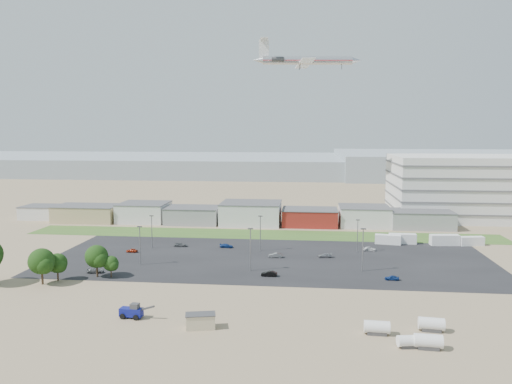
# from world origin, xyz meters

# --- Properties ---
(ground) EXTENTS (700.00, 700.00, 0.00)m
(ground) POSITION_xyz_m (0.00, 0.00, 0.00)
(ground) COLOR #867355
(ground) RESTS_ON ground
(parking_lot) EXTENTS (120.00, 50.00, 0.01)m
(parking_lot) POSITION_xyz_m (5.00, 20.00, 0.01)
(parking_lot) COLOR black
(parking_lot) RESTS_ON ground
(grass_strip) EXTENTS (160.00, 16.00, 0.02)m
(grass_strip) POSITION_xyz_m (0.00, 52.00, 0.01)
(grass_strip) COLOR #355A22
(grass_strip) RESTS_ON ground
(hills_backdrop) EXTENTS (700.00, 200.00, 9.00)m
(hills_backdrop) POSITION_xyz_m (40.00, 315.00, 4.50)
(hills_backdrop) COLOR gray
(hills_backdrop) RESTS_ON ground
(building_row) EXTENTS (170.00, 20.00, 8.00)m
(building_row) POSITION_xyz_m (-17.00, 71.00, 4.00)
(building_row) COLOR silver
(building_row) RESTS_ON ground
(parking_garage) EXTENTS (80.00, 40.00, 25.00)m
(parking_garage) POSITION_xyz_m (90.00, 95.00, 12.50)
(parking_garage) COLOR silver
(parking_garage) RESTS_ON ground
(portable_shed) EXTENTS (5.76, 3.84, 2.66)m
(portable_shed) POSITION_xyz_m (-3.30, -30.19, 1.33)
(portable_shed) COLOR #C2B593
(portable_shed) RESTS_ON ground
(telehandler) EXTENTS (7.02, 2.98, 2.84)m
(telehandler) POSITION_xyz_m (-17.22, -26.72, 1.42)
(telehandler) COLOR navy
(telehandler) RESTS_ON ground
(storage_tank_nw) EXTENTS (4.46, 2.42, 2.60)m
(storage_tank_nw) POSITION_xyz_m (27.37, -29.60, 1.30)
(storage_tank_nw) COLOR silver
(storage_tank_nw) RESTS_ON ground
(storage_tank_ne) EXTENTS (4.61, 2.68, 2.63)m
(storage_tank_ne) POSITION_xyz_m (37.00, -27.16, 1.32)
(storage_tank_ne) COLOR silver
(storage_tank_ne) RESTS_ON ground
(storage_tank_sw) EXTENTS (3.96, 2.44, 2.22)m
(storage_tank_sw) POSITION_xyz_m (31.80, -34.46, 1.11)
(storage_tank_sw) COLOR silver
(storage_tank_sw) RESTS_ON ground
(storage_tank_se) EXTENTS (4.53, 2.50, 2.63)m
(storage_tank_se) POSITION_xyz_m (34.78, -34.60, 1.32)
(storage_tank_se) COLOR silver
(storage_tank_se) RESTS_ON ground
(box_trailer_a) EXTENTS (8.04, 3.70, 2.90)m
(box_trailer_a) POSITION_xyz_m (40.06, 41.45, 1.45)
(box_trailer_a) COLOR silver
(box_trailer_a) RESTS_ON ground
(box_trailer_b) EXTENTS (8.26, 2.77, 3.07)m
(box_trailer_b) POSITION_xyz_m (44.71, 42.74, 1.54)
(box_trailer_b) COLOR silver
(box_trailer_b) RESTS_ON ground
(box_trailer_c) EXTENTS (8.88, 3.58, 3.24)m
(box_trailer_c) POSITION_xyz_m (57.11, 41.79, 1.62)
(box_trailer_c) COLOR silver
(box_trailer_c) RESTS_ON ground
(box_trailer_d) EXTENTS (7.59, 3.49, 2.74)m
(box_trailer_d) POSITION_xyz_m (65.23, 42.20, 1.37)
(box_trailer_d) COLOR silver
(box_trailer_d) RESTS_ON ground
(tree_left) EXTENTS (6.29, 6.29, 9.44)m
(tree_left) POSITION_xyz_m (-44.66, -8.82, 4.72)
(tree_left) COLOR black
(tree_left) RESTS_ON ground
(tree_mid) EXTENTS (4.89, 4.89, 7.34)m
(tree_mid) POSITION_xyz_m (-42.60, -5.69, 3.67)
(tree_mid) COLOR black
(tree_mid) RESTS_ON ground
(tree_right) EXTENTS (5.84, 5.84, 8.76)m
(tree_right) POSITION_xyz_m (-34.75, -1.80, 4.38)
(tree_right) COLOR black
(tree_right) RESTS_ON ground
(tree_near) EXTENTS (3.92, 3.92, 5.89)m
(tree_near) POSITION_xyz_m (-31.31, -1.70, 2.94)
(tree_near) COLOR black
(tree_near) RESTS_ON ground
(lightpole_front_l) EXTENTS (1.20, 0.50, 10.23)m
(lightpole_front_l) POSITION_xyz_m (-28.08, 9.94, 5.12)
(lightpole_front_l) COLOR slate
(lightpole_front_l) RESTS_ON ground
(lightpole_front_m) EXTENTS (1.27, 0.53, 10.82)m
(lightpole_front_m) POSITION_xyz_m (1.20, 7.35, 5.41)
(lightpole_front_m) COLOR slate
(lightpole_front_m) RESTS_ON ground
(lightpole_front_r) EXTENTS (1.28, 0.53, 10.84)m
(lightpole_front_r) POSITION_xyz_m (29.02, 9.93, 5.42)
(lightpole_front_r) COLOR slate
(lightpole_front_r) RESTS_ON ground
(lightpole_back_l) EXTENTS (1.16, 0.48, 9.85)m
(lightpole_back_l) POSITION_xyz_m (-30.96, 28.72, 4.93)
(lightpole_back_l) COLOR slate
(lightpole_back_l) RESTS_ON ground
(lightpole_back_m) EXTENTS (1.22, 0.51, 10.39)m
(lightpole_back_m) POSITION_xyz_m (1.63, 28.51, 5.20)
(lightpole_back_m) COLOR slate
(lightpole_back_m) RESTS_ON ground
(lightpole_back_r) EXTENTS (1.12, 0.47, 9.53)m
(lightpole_back_r) POSITION_xyz_m (29.62, 29.93, 4.76)
(lightpole_back_r) COLOR slate
(lightpole_back_r) RESTS_ON ground
(airliner) EXTENTS (49.08, 36.38, 13.50)m
(airliner) POSITION_xyz_m (14.22, 101.32, 64.31)
(airliner) COLOR silver
(parked_car_2) EXTENTS (3.36, 1.51, 1.12)m
(parked_car_2) POSITION_xyz_m (35.12, 2.91, 0.56)
(parked_car_2) COLOR navy
(parked_car_2) RESTS_ON ground
(parked_car_5) EXTENTS (3.38, 1.58, 1.12)m
(parked_car_5) POSITION_xyz_m (-35.09, 22.73, 0.56)
(parked_car_5) COLOR maroon
(parked_car_5) RESTS_ON ground
(parked_car_6) EXTENTS (4.11, 1.92, 1.16)m
(parked_car_6) POSITION_xyz_m (-8.90, 31.43, 0.58)
(parked_car_6) COLOR navy
(parked_car_6) RESTS_ON ground
(parked_car_7) EXTENTS (3.90, 1.41, 1.28)m
(parked_car_7) POSITION_xyz_m (6.56, 21.16, 0.64)
(parked_car_7) COLOR #595B5E
(parked_car_7) RESTS_ON ground
(parked_car_8) EXTENTS (3.67, 1.64, 1.23)m
(parked_car_8) POSITION_xyz_m (33.41, 31.94, 0.61)
(parked_car_8) COLOR silver
(parked_car_8) RESTS_ON ground
(parked_car_9) EXTENTS (4.10, 2.13, 1.10)m
(parked_car_9) POSITION_xyz_m (-22.94, 31.42, 0.55)
(parked_car_9) COLOR #595B5E
(parked_car_9) RESTS_ON ground
(parked_car_10) EXTENTS (4.33, 2.14, 1.21)m
(parked_car_10) POSITION_xyz_m (-36.58, 1.26, 0.61)
(parked_car_10) COLOR #595B5E
(parked_car_10) RESTS_ON ground
(parked_car_12) EXTENTS (4.02, 1.91, 1.13)m
(parked_car_12) POSITION_xyz_m (20.09, 22.69, 0.57)
(parked_car_12) COLOR #A5A5AA
(parked_car_12) RESTS_ON ground
(parked_car_13) EXTENTS (3.90, 1.43, 1.28)m
(parked_car_13) POSITION_xyz_m (6.24, 2.96, 0.64)
(parked_car_13) COLOR black
(parked_car_13) RESTS_ON ground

